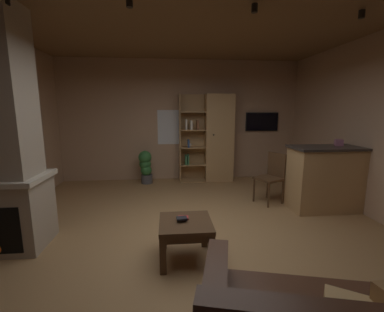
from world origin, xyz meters
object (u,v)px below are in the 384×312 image
Objects in this scene: table_book_1 at (182,218)px; dining_chair at (272,174)px; stone_fireplace at (0,144)px; tissue_box at (339,143)px; kitchen_bar_counter at (330,178)px; wall_mounted_tv at (262,122)px; table_book_0 at (183,218)px; bookshelf_cabinet at (215,139)px; potted_floor_plant at (146,166)px; coffee_table at (186,229)px.

table_book_1 is 0.13× the size of dining_chair.
stone_fireplace is 2.30m from table_book_1.
kitchen_bar_counter is at bearing -156.28° from tissue_box.
dining_chair is 2.06m from wall_mounted_tv.
stone_fireplace is 2.32m from table_book_0.
table_book_0 is at bearing -106.66° from bookshelf_cabinet.
wall_mounted_tv reaches higher than potted_floor_plant.
stone_fireplace reaches higher than potted_floor_plant.
wall_mounted_tv is (2.21, 3.52, 0.92)m from table_book_1.
coffee_table is 0.64× the size of dining_chair.
coffee_table is 0.14m from table_book_1.
stone_fireplace is at bearing -169.98° from tissue_box.
tissue_box is 1.03× the size of table_book_1.
dining_chair is (3.87, 1.23, -0.77)m from stone_fireplace.
stone_fireplace is 4.20m from bookshelf_cabinet.
bookshelf_cabinet reaches higher than kitchen_bar_counter.
tissue_box is 0.20× the size of coffee_table.
coffee_table is at bearing -12.70° from stone_fireplace.
bookshelf_cabinet is 3.50× the size of coffee_table.
stone_fireplace reaches higher than table_book_0.
dining_chair reaches higher than table_book_0.
kitchen_bar_counter reaches higher than coffee_table.
bookshelf_cabinet reaches higher than dining_chair.
wall_mounted_tv reaches higher than coffee_table.
dining_chair is at bearing 152.71° from kitchen_bar_counter.
tissue_box is 3.09m from table_book_0.
coffee_table is (2.15, -0.48, -0.93)m from stone_fireplace.
table_book_1 is at bearing -122.08° from wall_mounted_tv.
table_book_0 is 4.20m from wall_mounted_tv.
stone_fireplace is 24.02× the size of table_book_0.
wall_mounted_tv is at bearing 57.68° from table_book_0.
tissue_box is at bearing -28.55° from potted_floor_plant.
tissue_box reaches higher than coffee_table.
table_book_0 is 1.03× the size of table_book_1.
table_book_1 is (2.11, -0.48, -0.80)m from stone_fireplace.
bookshelf_cabinet is 17.78× the size of table_book_1.
bookshelf_cabinet is 2.64m from tissue_box.
dining_chair is (0.77, -1.60, -0.49)m from bookshelf_cabinet.
dining_chair is 1.13× the size of wall_mounted_tv.
kitchen_bar_counter is at bearing -30.43° from potted_floor_plant.
bookshelf_cabinet reaches higher than table_book_0.
bookshelf_cabinet is 2.24× the size of dining_chair.
kitchen_bar_counter is 0.62m from tissue_box.
potted_floor_plant is at bearing 102.37° from coffee_table.
tissue_box reaches higher than kitchen_bar_counter.
kitchen_bar_counter is 1.76× the size of potted_floor_plant.
dining_chair is at bearing 44.02° from table_book_1.
table_book_1 is at bearing -153.92° from kitchen_bar_counter.
tissue_box is 1.01× the size of table_book_0.
stone_fireplace is 3.53× the size of wall_mounted_tv.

